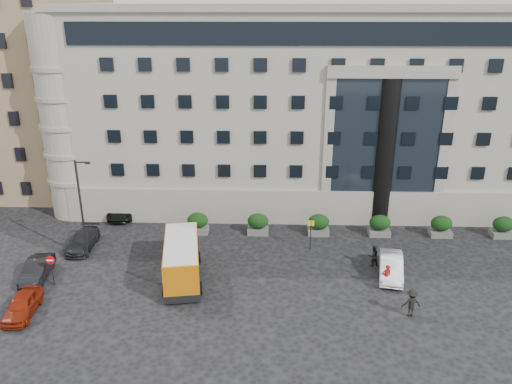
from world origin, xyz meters
TOP-DOWN VIEW (x-y plane):
  - ground at (0.00, 0.00)m, footprint 120.00×120.00m
  - civic_building at (6.00, 22.00)m, footprint 44.00×24.00m
  - entrance_column at (12.00, 10.30)m, footprint 1.80×1.80m
  - apartment_near at (-24.00, 20.00)m, footprint 14.00×14.00m
  - apartment_far at (-27.00, 38.00)m, footprint 13.00×13.00m
  - hedge_a at (-4.00, 7.80)m, footprint 1.80×1.26m
  - hedge_b at (1.20, 7.80)m, footprint 1.80×1.26m
  - hedge_c at (6.40, 7.80)m, footprint 1.80×1.26m
  - hedge_d at (11.60, 7.80)m, footprint 1.80×1.26m
  - hedge_e at (16.80, 7.80)m, footprint 1.80×1.26m
  - hedge_f at (22.00, 7.80)m, footprint 1.80×1.26m
  - street_lamp at (-11.94, 3.00)m, footprint 1.16×0.18m
  - bus_stop_sign at (5.50, 5.00)m, footprint 0.50×0.08m
  - no_entry_sign at (-13.00, -1.04)m, footprint 0.64×0.16m
  - minibus at (-4.05, 0.13)m, footprint 3.49×7.26m
  - red_truck at (-12.02, 18.45)m, footprint 2.97×5.98m
  - parked_car_a at (-13.53, -4.56)m, footprint 1.91×4.06m
  - parked_car_b at (-14.55, -0.14)m, footprint 1.93×4.34m
  - parked_car_c at (-12.93, 4.65)m, footprint 1.88×4.48m
  - parked_car_d at (-11.50, 11.24)m, footprint 2.59×5.05m
  - white_taxi at (11.07, 1.00)m, footprint 2.42×4.80m
  - pedestrian_a at (10.37, -0.68)m, footprint 0.72×0.54m
  - pedestrian_b at (10.06, 2.46)m, footprint 0.97×0.86m
  - pedestrian_c at (11.23, -3.97)m, footprint 1.27×0.80m

SIDE VIEW (x-z plane):
  - ground at x=0.00m, z-range 0.00..0.00m
  - parked_car_c at x=-12.93m, z-range 0.00..1.29m
  - parked_car_a at x=-13.53m, z-range 0.00..1.34m
  - parked_car_d at x=-11.50m, z-range 0.00..1.36m
  - parked_car_b at x=-14.55m, z-range 0.00..1.38m
  - white_taxi at x=11.07m, z-range 0.00..1.51m
  - pedestrian_b at x=10.06m, z-range 0.00..1.66m
  - pedestrian_a at x=10.37m, z-range 0.00..1.80m
  - hedge_a at x=-4.00m, z-range 0.01..1.85m
  - hedge_b at x=1.20m, z-range 0.01..1.85m
  - hedge_c at x=6.40m, z-range 0.01..1.85m
  - hedge_d at x=11.60m, z-range 0.01..1.85m
  - hedge_e at x=16.80m, z-range 0.01..1.85m
  - hedge_f at x=22.00m, z-range 0.01..1.85m
  - pedestrian_c at x=11.23m, z-range 0.00..1.88m
  - minibus at x=-4.05m, z-range 0.15..3.06m
  - red_truck at x=-12.02m, z-range 0.04..3.21m
  - no_entry_sign at x=-13.00m, z-range 0.49..2.81m
  - bus_stop_sign at x=5.50m, z-range 0.47..2.99m
  - street_lamp at x=-11.94m, z-range 0.37..8.37m
  - entrance_column at x=12.00m, z-range 0.00..13.00m
  - civic_building at x=6.00m, z-range 0.00..18.00m
  - apartment_near at x=-24.00m, z-range 0.00..20.00m
  - apartment_far at x=-27.00m, z-range 0.00..22.00m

